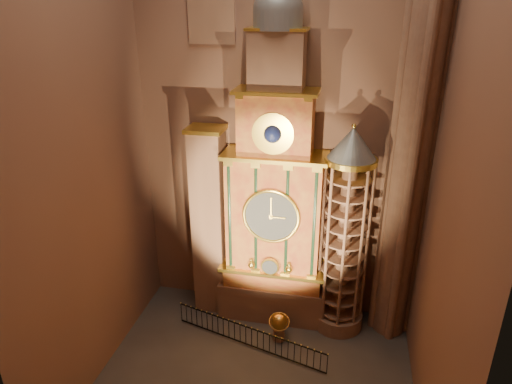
% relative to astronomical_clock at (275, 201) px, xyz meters
% --- Properties ---
extents(floor, '(14.00, 14.00, 0.00)m').
position_rel_astronomical_clock_xyz_m(floor, '(0.00, -4.96, -6.68)').
color(floor, '#383330').
rests_on(floor, ground).
extents(wall_back, '(22.00, 0.00, 22.00)m').
position_rel_astronomical_clock_xyz_m(wall_back, '(0.00, 1.04, 4.32)').
color(wall_back, '#89604A').
rests_on(wall_back, floor).
extents(wall_left, '(0.00, 22.00, 22.00)m').
position_rel_astronomical_clock_xyz_m(wall_left, '(-7.00, -4.96, 4.32)').
color(wall_left, '#89604A').
rests_on(wall_left, floor).
extents(wall_right, '(0.00, 22.00, 22.00)m').
position_rel_astronomical_clock_xyz_m(wall_right, '(7.00, -4.96, 4.32)').
color(wall_right, '#89604A').
rests_on(wall_right, floor).
extents(astronomical_clock, '(5.60, 2.41, 16.70)m').
position_rel_astronomical_clock_xyz_m(astronomical_clock, '(0.00, 0.00, 0.00)').
color(astronomical_clock, '#8C634C').
rests_on(astronomical_clock, floor).
extents(portrait_tower, '(1.80, 1.60, 10.20)m').
position_rel_astronomical_clock_xyz_m(portrait_tower, '(-3.40, 0.02, -1.53)').
color(portrait_tower, '#8C634C').
rests_on(portrait_tower, floor).
extents(stair_turret, '(2.50, 2.50, 10.80)m').
position_rel_astronomical_clock_xyz_m(stair_turret, '(3.50, -0.26, -1.41)').
color(stair_turret, '#8C634C').
rests_on(stair_turret, floor).
extents(gothic_pier, '(2.04, 2.04, 22.00)m').
position_rel_astronomical_clock_xyz_m(gothic_pier, '(6.10, 0.04, 4.32)').
color(gothic_pier, '#8C634C').
rests_on(gothic_pier, floor).
extents(celestial_globe, '(1.17, 1.11, 1.52)m').
position_rel_astronomical_clock_xyz_m(celestial_globe, '(0.67, -2.07, -5.77)').
color(celestial_globe, '#8C634C').
rests_on(celestial_globe, floor).
extents(iron_railing, '(7.77, 2.25, 1.12)m').
position_rel_astronomical_clock_xyz_m(iron_railing, '(-0.70, -2.88, -6.07)').
color(iron_railing, black).
rests_on(iron_railing, floor).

